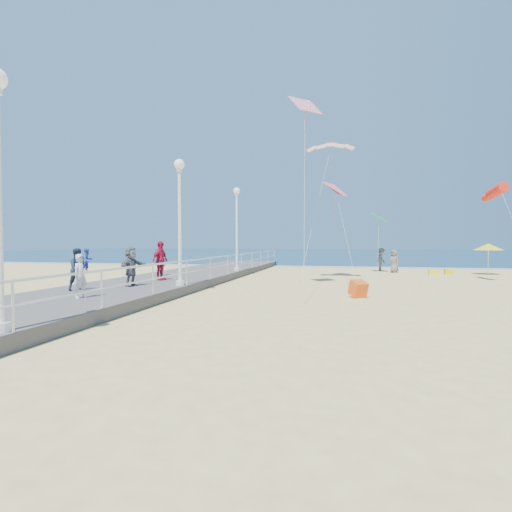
% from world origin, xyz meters
% --- Properties ---
extents(ground, '(160.00, 160.00, 0.00)m').
position_xyz_m(ground, '(0.00, 0.00, 0.00)').
color(ground, '#EACD7A').
rests_on(ground, ground).
extents(ocean, '(160.00, 90.00, 0.05)m').
position_xyz_m(ocean, '(0.00, 65.00, 0.01)').
color(ocean, '#0C2D49').
rests_on(ocean, ground).
extents(surf_line, '(160.00, 1.20, 0.04)m').
position_xyz_m(surf_line, '(0.00, 20.50, 0.03)').
color(surf_line, silver).
rests_on(surf_line, ground).
extents(boardwalk, '(5.00, 44.00, 0.40)m').
position_xyz_m(boardwalk, '(-7.50, 0.00, 0.20)').
color(boardwalk, '#635E5A').
rests_on(boardwalk, ground).
extents(railing, '(0.05, 42.00, 0.55)m').
position_xyz_m(railing, '(-5.05, 0.00, 1.25)').
color(railing, white).
rests_on(railing, boardwalk).
extents(lamp_post_mid, '(0.44, 0.44, 5.32)m').
position_xyz_m(lamp_post_mid, '(-5.35, 0.00, 3.66)').
color(lamp_post_mid, white).
rests_on(lamp_post_mid, boardwalk).
extents(lamp_post_far, '(0.44, 0.44, 5.32)m').
position_xyz_m(lamp_post_far, '(-5.35, 9.00, 3.66)').
color(lamp_post_far, white).
rests_on(lamp_post_far, boardwalk).
extents(woman_holding_toddler, '(0.45, 0.59, 1.44)m').
position_xyz_m(woman_holding_toddler, '(-6.97, -4.30, 1.12)').
color(woman_holding_toddler, silver).
rests_on(woman_holding_toddler, boardwalk).
extents(toddler_held, '(0.37, 0.43, 0.78)m').
position_xyz_m(toddler_held, '(-6.82, -4.15, 1.64)').
color(toddler_held, blue).
rests_on(toddler_held, boardwalk).
extents(spectator_3, '(0.62, 1.16, 1.89)m').
position_xyz_m(spectator_3, '(-7.21, 1.93, 1.35)').
color(spectator_3, '#B8173F').
rests_on(spectator_3, boardwalk).
extents(spectator_5, '(0.70, 1.57, 1.64)m').
position_xyz_m(spectator_5, '(-7.21, -0.73, 1.22)').
color(spectator_5, slate).
rests_on(spectator_5, boardwalk).
extents(spectator_6, '(0.61, 0.70, 1.62)m').
position_xyz_m(spectator_6, '(-8.35, 4.31, 1.21)').
color(spectator_6, gray).
rests_on(spectator_6, boardwalk).
extents(spectator_7, '(0.87, 0.96, 1.60)m').
position_xyz_m(spectator_7, '(-8.41, -2.47, 1.20)').
color(spectator_7, '#1B293D').
rests_on(spectator_7, boardwalk).
extents(beach_walker_a, '(1.10, 1.33, 1.79)m').
position_xyz_m(beach_walker_a, '(4.15, 16.26, 0.90)').
color(beach_walker_a, '#595B5E').
rests_on(beach_walker_a, ground).
extents(beach_walker_c, '(0.94, 0.95, 1.66)m').
position_xyz_m(beach_walker_c, '(4.94, 14.85, 0.83)').
color(beach_walker_c, '#7D6856').
rests_on(beach_walker_c, ground).
extents(box_kite, '(0.84, 0.89, 0.74)m').
position_xyz_m(box_kite, '(1.99, 0.71, 0.30)').
color(box_kite, red).
rests_on(box_kite, ground).
extents(beach_umbrella, '(1.90, 1.90, 2.14)m').
position_xyz_m(beach_umbrella, '(11.00, 14.30, 1.91)').
color(beach_umbrella, white).
rests_on(beach_umbrella, ground).
extents(beach_chair_left, '(0.55, 0.55, 0.40)m').
position_xyz_m(beach_chair_left, '(8.39, 13.73, 0.20)').
color(beach_chair_left, yellow).
rests_on(beach_chair_left, ground).
extents(beach_chair_right, '(0.55, 0.55, 0.40)m').
position_xyz_m(beach_chair_right, '(7.12, 12.40, 0.20)').
color(beach_chair_right, '#F9F91A').
rests_on(beach_chair_right, ground).
extents(kite_parafoil, '(2.78, 0.94, 0.65)m').
position_xyz_m(kite_parafoil, '(0.57, 7.91, 7.87)').
color(kite_parafoil, '#EB571B').
extents(kite_windsock, '(0.95, 2.37, 1.01)m').
position_xyz_m(kite_windsock, '(9.50, 8.44, 5.02)').
color(kite_windsock, red).
extents(kite_diamond_pink, '(1.57, 1.70, 0.88)m').
position_xyz_m(kite_diamond_pink, '(0.82, 9.95, 5.57)').
color(kite_diamond_pink, '#FF5D72').
extents(kite_diamond_green, '(1.23, 1.38, 0.66)m').
position_xyz_m(kite_diamond_green, '(3.80, 14.55, 4.00)').
color(kite_diamond_green, '#27BA7D').
extents(kite_diamond_redwhite, '(1.70, 1.68, 0.95)m').
position_xyz_m(kite_diamond_redwhite, '(-0.47, 3.67, 8.81)').
color(kite_diamond_redwhite, red).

